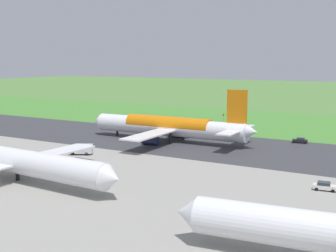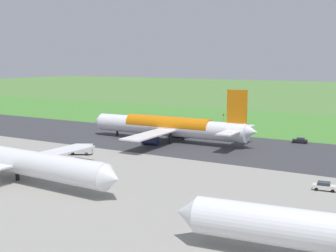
# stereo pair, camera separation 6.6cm
# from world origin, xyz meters

# --- Properties ---
(ground_plane) EXTENTS (800.00, 800.00, 0.00)m
(ground_plane) POSITION_xyz_m (0.00, 0.00, 0.00)
(ground_plane) COLOR #547F3D
(runway_asphalt) EXTENTS (600.00, 37.33, 0.06)m
(runway_asphalt) POSITION_xyz_m (0.00, 0.00, 0.03)
(runway_asphalt) COLOR #38383D
(runway_asphalt) RESTS_ON ground
(grass_verge_foreground) EXTENTS (600.00, 80.00, 0.04)m
(grass_verge_foreground) POSITION_xyz_m (0.00, -47.87, 0.02)
(grass_verge_foreground) COLOR #478534
(grass_verge_foreground) RESTS_ON ground
(airliner_main) EXTENTS (54.01, 44.08, 15.88)m
(airliner_main) POSITION_xyz_m (-6.03, -0.01, 4.35)
(airliner_main) COLOR white
(airliner_main) RESTS_ON ground
(airliner_parked_mid) EXTENTS (51.08, 41.75, 14.92)m
(airliner_parked_mid) POSITION_xyz_m (-0.83, 51.86, 4.07)
(airliner_parked_mid) COLOR white
(airliner_parked_mid) RESTS_ON ground
(service_car_followme) EXTENTS (4.43, 2.43, 1.62)m
(service_car_followme) POSITION_xyz_m (-40.18, -16.00, 0.84)
(service_car_followme) COLOR black
(service_car_followme) RESTS_ON ground
(service_truck_fuel) EXTENTS (6.18, 4.72, 2.65)m
(service_truck_fuel) POSITION_xyz_m (3.76, 27.08, 1.40)
(service_truck_fuel) COLOR silver
(service_truck_fuel) RESTS_ON ground
(service_car_ops) EXTENTS (4.38, 2.32, 1.62)m
(service_car_ops) POSITION_xyz_m (-55.08, 28.69, 0.84)
(service_car_ops) COLOR silver
(service_car_ops) RESTS_ON ground
(no_stopping_sign) EXTENTS (0.60, 0.10, 2.82)m
(no_stopping_sign) POSITION_xyz_m (-3.30, -47.51, 1.67)
(no_stopping_sign) COLOR slate
(no_stopping_sign) RESTS_ON ground
(traffic_cone_orange) EXTENTS (0.40, 0.40, 0.55)m
(traffic_cone_orange) POSITION_xyz_m (3.95, -48.55, 0.28)
(traffic_cone_orange) COLOR orange
(traffic_cone_orange) RESTS_ON ground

